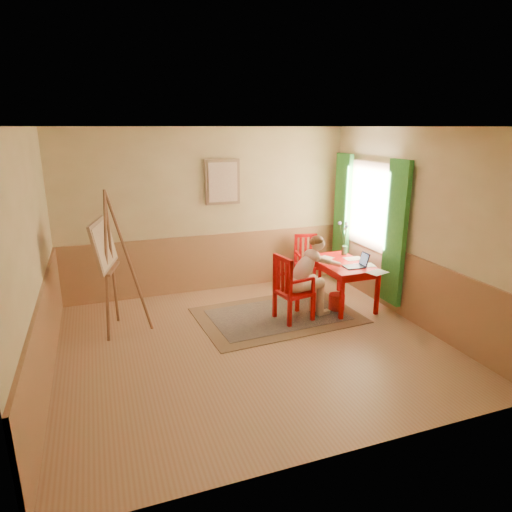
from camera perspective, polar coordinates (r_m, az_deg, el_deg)
name	(u,v)px	position (r m, az deg, el deg)	size (l,w,h in m)	color
room	(252,243)	(5.59, -0.49, 1.72)	(5.04, 4.54, 2.84)	#A97D5A
wainscot	(234,289)	(6.59, -2.78, -4.24)	(5.00, 4.50, 1.00)	#A47550
window	(367,218)	(7.65, 14.06, 4.75)	(0.12, 2.01, 2.20)	white
wall_portrait	(223,182)	(7.65, -4.28, 9.40)	(0.60, 0.05, 0.76)	#947154
rug	(277,315)	(6.93, 2.77, -7.56)	(2.49, 1.74, 0.02)	#8C7251
table	(341,267)	(7.27, 10.88, -1.44)	(0.74, 1.21, 0.72)	#C60604
chair_left	(291,288)	(6.60, 4.52, -4.16)	(0.54, 0.53, 1.02)	#C60604
chair_back	(307,261)	(8.09, 6.53, -0.65)	(0.50, 0.51, 0.94)	#C60604
figure	(308,274)	(6.69, 6.65, -2.25)	(0.96, 0.49, 1.26)	beige
laptop	(357,264)	(7.04, 12.83, -1.02)	(0.37, 0.23, 0.22)	#1E2338
papers	(354,263)	(7.21, 12.47, -0.93)	(0.77, 1.23, 0.00)	white
vase	(344,240)	(7.62, 11.25, 2.07)	(0.19, 0.28, 0.57)	#3F724C
wastebasket	(337,302)	(7.19, 10.27, -5.84)	(0.25, 0.25, 0.27)	red
easel	(107,250)	(6.37, -18.52, 0.76)	(0.76, 0.90, 2.02)	brown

